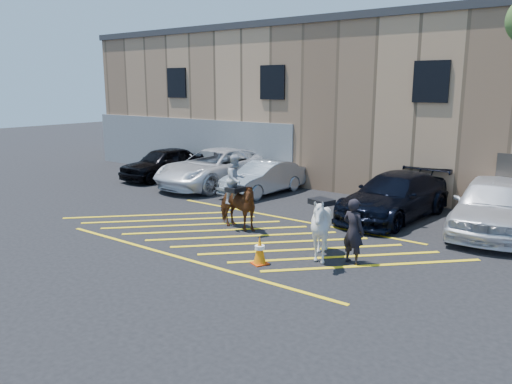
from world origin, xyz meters
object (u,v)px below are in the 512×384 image
Objects in this scene: car_silver_sedan at (263,178)px; car_white_suv at (492,205)px; car_blue_suv at (394,196)px; mounted_bay at (236,199)px; saddled_white at (321,227)px; car_black_suv at (164,163)px; traffic_cone at (260,250)px; handler at (353,231)px; car_white_pickup at (215,168)px.

car_silver_sedan is 0.81× the size of car_white_suv.
car_blue_suv is 5.52m from mounted_bay.
car_blue_suv is at bearing 90.74° from saddled_white.
car_black_suv is 2.33× the size of saddled_white.
car_silver_sedan is at bearing -178.76° from car_blue_suv.
traffic_cone is at bearing -132.39° from saddled_white.
car_silver_sedan is at bearing -27.91° from handler.
car_white_suv is 7.02× the size of traffic_cone.
car_silver_sedan is at bearing 116.60° from mounted_bay.
mounted_bay is at bearing 2.64° from handler.
car_white_suv is (3.06, 0.09, 0.11)m from car_blue_suv.
car_blue_suv is at bearing 80.94° from traffic_cone.
car_black_suv is at bearing -175.30° from car_silver_sedan.
car_blue_suv is (5.89, -0.52, 0.08)m from car_silver_sedan.
car_white_pickup is at bearing 137.45° from traffic_cone.
traffic_cone is at bearing -127.33° from car_white_suv.
traffic_cone is (7.62, -7.00, -0.47)m from car_white_pickup.
car_white_suv reaches higher than car_white_pickup.
saddled_white is (0.07, -5.19, 0.12)m from car_blue_suv.
car_blue_suv reaches higher than traffic_cone.
car_white_suv is (14.90, -0.38, 0.11)m from car_black_suv.
car_silver_sedan is 1.75× the size of mounted_bay.
traffic_cone is (-4.08, -6.47, -0.51)m from car_white_suv.
handler reaches higher than car_blue_suv.
car_white_pickup is 3.54× the size of handler.
car_white_pickup is at bearing -177.77° from car_silver_sedan.
traffic_cone is at bearing -29.57° from car_black_suv.
car_white_pickup reaches higher than car_silver_sedan.
car_silver_sedan is (5.95, 0.05, -0.08)m from car_black_suv.
car_black_suv is 0.85× the size of car_blue_suv.
car_white_pickup reaches higher than car_blue_suv.
mounted_bay is (2.40, -4.79, 0.28)m from car_silver_sedan.
handler is at bearing -20.18° from car_black_suv.
handler is (-2.22, -5.00, -0.03)m from car_white_suv.
traffic_cone is (10.82, -6.85, -0.40)m from car_black_suv.
saddled_white reaches higher than car_white_suv.
car_blue_suv is (8.64, -0.62, -0.07)m from car_white_pickup.
car_silver_sedan is at bearing 125.19° from traffic_cone.
saddled_white is (11.90, -5.66, 0.11)m from car_black_suv.
saddled_white is (-0.77, -0.29, 0.03)m from handler.
car_white_pickup is 7.10m from mounted_bay.
traffic_cone is at bearing -40.55° from mounted_bay.
car_black_suv reaches higher than traffic_cone.
traffic_cone is at bearing -50.63° from car_silver_sedan.
mounted_bay reaches higher than traffic_cone.
car_white_suv is at bearing -102.99° from handler.
car_white_pickup is 8.66m from car_blue_suv.
car_white_pickup is 3.10× the size of saddled_white.
car_blue_suv is at bearing -2.81° from car_white_pickup.
car_black_suv is 1.08× the size of car_silver_sedan.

